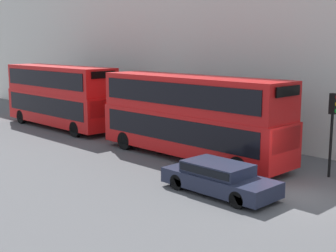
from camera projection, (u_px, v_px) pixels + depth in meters
ground_plane at (295, 197)px, 18.01m from camera, size 200.00×200.00×0.00m
bus_leading at (191, 114)px, 23.66m from camera, size 2.59×11.12×4.23m
bus_second_in_queue at (60, 94)px, 32.50m from camera, size 2.59×10.39×4.31m
car_dark_sedan at (219, 177)px, 18.31m from camera, size 1.86×4.74×1.24m
traffic_light at (333, 117)px, 20.22m from camera, size 0.30×0.36×3.72m
pedestrian at (190, 130)px, 27.82m from camera, size 0.36×0.36×1.63m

